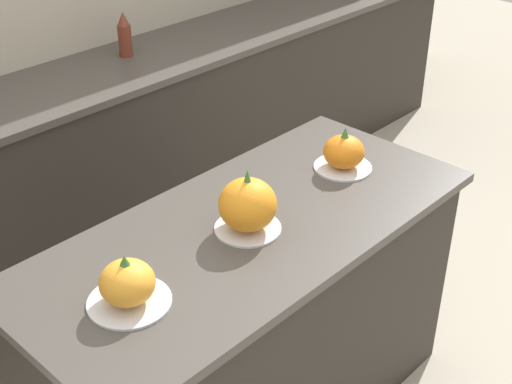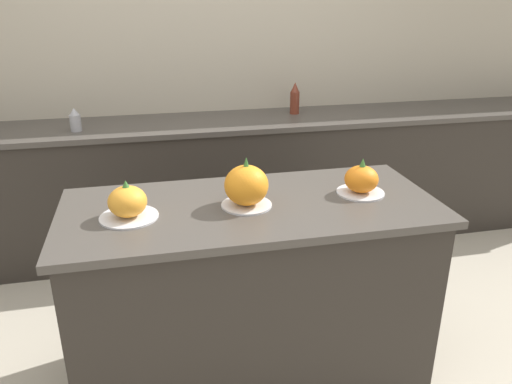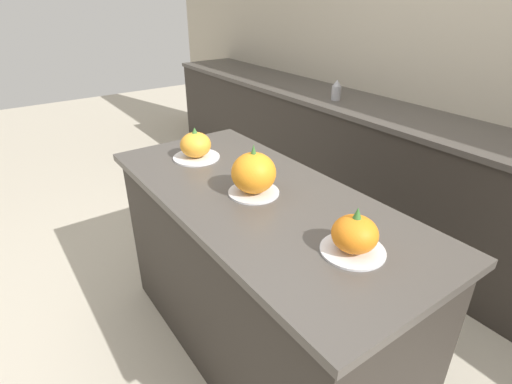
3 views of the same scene
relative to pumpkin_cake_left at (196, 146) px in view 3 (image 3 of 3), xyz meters
name	(u,v)px [view 3 (image 3 of 3)]	position (x,y,z in m)	size (l,w,h in m)	color
ground_plane	(259,346)	(0.52, 0.03, -0.97)	(12.00, 12.00, 0.00)	#BCB29E
wall_back	(490,68)	(0.52, 1.75, 0.28)	(8.00, 0.06, 2.50)	#B2A893
kitchen_island	(259,278)	(0.52, 0.03, -0.51)	(1.64, 0.73, 0.90)	#2D2823
back_counter	(432,196)	(0.52, 1.42, -0.50)	(6.00, 0.60, 0.94)	#2D2823
pumpkin_cake_left	(196,146)	(0.00, 0.00, 0.00)	(0.24, 0.24, 0.16)	silver
pumpkin_cake_center	(254,174)	(0.49, 0.02, 0.03)	(0.22, 0.22, 0.22)	silver
pumpkin_cake_right	(355,236)	(1.03, 0.04, 0.00)	(0.22, 0.22, 0.17)	silver
bottle_short	(336,90)	(-0.34, 1.34, 0.04)	(0.07, 0.07, 0.15)	#99999E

